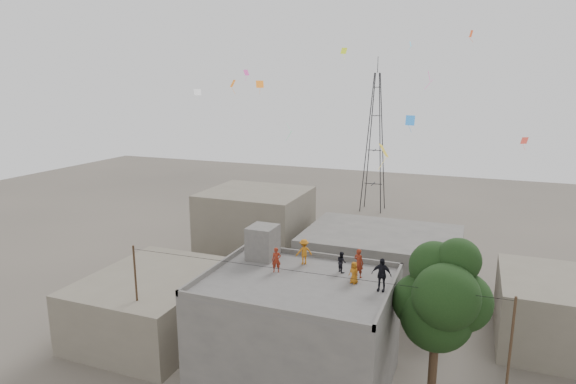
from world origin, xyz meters
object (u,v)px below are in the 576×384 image
stair_head_box (263,242)px  person_red_adult (359,263)px  tree (441,298)px  person_dark_adult (381,275)px  transmission_tower (375,143)px

stair_head_box → person_red_adult: bearing=-7.8°
tree → person_dark_adult: 3.10m
tree → person_dark_adult: (-2.97, -0.18, 0.87)m
stair_head_box → person_red_adult: size_ratio=1.24×
tree → person_red_adult: tree is taller
tree → person_red_adult: 4.68m
transmission_tower → person_red_adult: size_ratio=12.39×
transmission_tower → tree: bearing=-73.9°
transmission_tower → person_dark_adult: bearing=-78.0°
person_red_adult → transmission_tower: bearing=-58.7°
stair_head_box → transmission_tower: transmission_tower is taller
transmission_tower → person_red_adult: bearing=-79.8°
person_red_adult → person_dark_adult: (1.49, -1.35, 0.07)m
tree → person_dark_adult: tree is taller
stair_head_box → tree: size_ratio=0.22×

